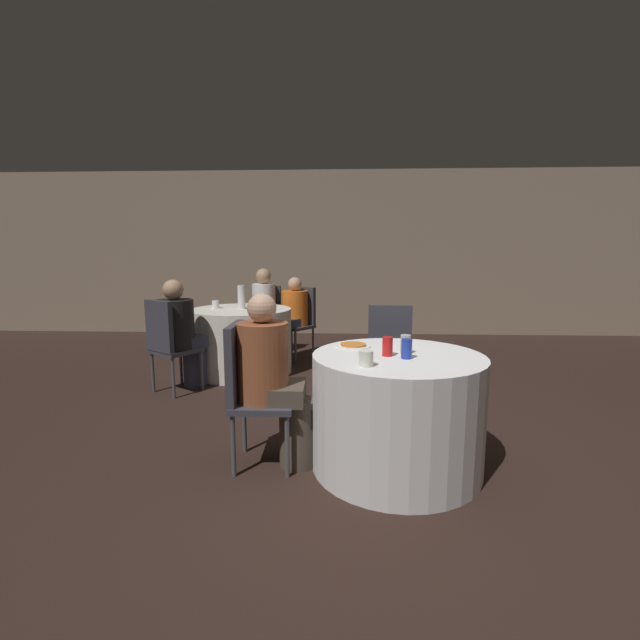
# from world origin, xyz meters

# --- Properties ---
(ground_plane) EXTENTS (16.00, 16.00, 0.00)m
(ground_plane) POSITION_xyz_m (0.00, 0.00, 0.00)
(ground_plane) COLOR black
(wall_back) EXTENTS (16.00, 0.06, 2.80)m
(wall_back) POSITION_xyz_m (0.00, 4.89, 1.40)
(wall_back) COLOR gray
(wall_back) RESTS_ON ground_plane
(table_near) EXTENTS (1.10, 1.10, 0.76)m
(table_near) POSITION_xyz_m (0.13, 0.08, 0.38)
(table_near) COLOR white
(table_near) RESTS_ON ground_plane
(table_far) EXTENTS (1.18, 1.18, 0.76)m
(table_far) POSITION_xyz_m (-1.41, 2.33, 0.38)
(table_far) COLOR white
(table_far) RESTS_ON ground_plane
(chair_near_west) EXTENTS (0.41, 0.41, 0.95)m
(chair_near_west) POSITION_xyz_m (-0.84, 0.07, 0.56)
(chair_near_west) COLOR #383842
(chair_near_west) RESTS_ON ground_plane
(chair_near_north) EXTENTS (0.42, 0.43, 0.95)m
(chair_near_north) POSITION_xyz_m (0.19, 1.05, 0.56)
(chair_near_north) COLOR #383842
(chair_near_north) RESTS_ON ground_plane
(chair_far_north) EXTENTS (0.45, 0.45, 0.95)m
(chair_far_north) POSITION_xyz_m (-1.28, 3.33, 0.56)
(chair_far_north) COLOR #383842
(chair_far_north) RESTS_ON ground_plane
(chair_far_northeast) EXTENTS (0.56, 0.56, 0.95)m
(chair_far_northeast) POSITION_xyz_m (-0.78, 3.12, 0.56)
(chair_far_northeast) COLOR #383842
(chair_far_northeast) RESTS_ON ground_plane
(chair_far_southwest) EXTENTS (0.55, 0.55, 0.95)m
(chair_far_southwest) POSITION_xyz_m (-1.96, 1.48, 0.56)
(chair_far_southwest) COLOR #383842
(chair_far_southwest) RESTS_ON ground_plane
(person_floral_shirt) EXTENTS (0.51, 0.33, 1.15)m
(person_floral_shirt) POSITION_xyz_m (-0.67, 0.07, 0.58)
(person_floral_shirt) COLOR #4C4238
(person_floral_shirt) RESTS_ON ground_plane
(person_orange_shirt) EXTENTS (0.47, 0.48, 1.09)m
(person_orange_shirt) POSITION_xyz_m (-0.88, 2.98, 0.56)
(person_orange_shirt) COLOR #33384C
(person_orange_shirt) RESTS_ON ground_plane
(person_black_shirt) EXTENTS (0.49, 0.51, 1.15)m
(person_black_shirt) POSITION_xyz_m (-1.87, 1.62, 0.59)
(person_black_shirt) COLOR #33384C
(person_black_shirt) RESTS_ON ground_plane
(person_white_shirt) EXTENTS (0.35, 0.50, 1.20)m
(person_white_shirt) POSITION_xyz_m (-1.30, 3.16, 0.60)
(person_white_shirt) COLOR #282828
(person_white_shirt) RESTS_ON ground_plane
(pizza_plate_near) EXTENTS (0.24, 0.24, 0.02)m
(pizza_plate_near) POSITION_xyz_m (-0.15, 0.32, 0.76)
(pizza_plate_near) COLOR white
(pizza_plate_near) RESTS_ON table_near
(soda_can_blue) EXTENTS (0.07, 0.07, 0.12)m
(soda_can_blue) POSITION_xyz_m (0.17, -0.01, 0.82)
(soda_can_blue) COLOR #1E38A5
(soda_can_blue) RESTS_ON table_near
(soda_can_red) EXTENTS (0.07, 0.07, 0.12)m
(soda_can_red) POSITION_xyz_m (0.06, 0.05, 0.82)
(soda_can_red) COLOR red
(soda_can_red) RESTS_ON table_near
(soda_can_silver) EXTENTS (0.07, 0.07, 0.12)m
(soda_can_silver) POSITION_xyz_m (0.18, 0.12, 0.82)
(soda_can_silver) COLOR silver
(soda_can_silver) RESTS_ON table_near
(cup_near) EXTENTS (0.08, 0.08, 0.09)m
(cup_near) POSITION_xyz_m (-0.09, -0.21, 0.80)
(cup_near) COLOR silver
(cup_near) RESTS_ON table_near
(bottle_far) EXTENTS (0.09, 0.09, 0.28)m
(bottle_far) POSITION_xyz_m (-1.40, 2.34, 0.90)
(bottle_far) COLOR white
(bottle_far) RESTS_ON table_far
(cup_far) EXTENTS (0.08, 0.08, 0.09)m
(cup_far) POSITION_xyz_m (-1.71, 2.36, 0.80)
(cup_far) COLOR white
(cup_far) RESTS_ON table_far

